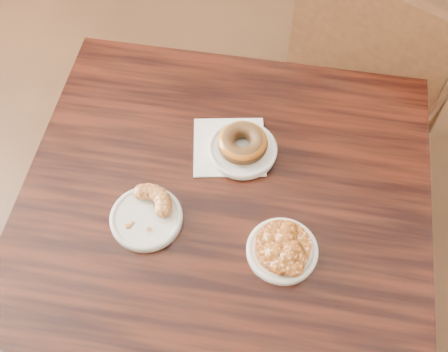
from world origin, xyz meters
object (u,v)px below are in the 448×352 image
at_px(chair_far, 381,67).
at_px(cruller_fragment, 145,213).
at_px(cafe_table, 223,274).
at_px(apple_fritter, 283,246).
at_px(glazed_donut, 243,143).

xyz_separation_m(chair_far, cruller_fragment, (-0.36, -0.92, 0.33)).
distance_m(cafe_table, apple_fritter, 0.44).
distance_m(chair_far, apple_fritter, 0.95).
xyz_separation_m(cafe_table, cruller_fragment, (-0.14, -0.09, 0.40)).
relative_size(chair_far, cruller_fragment, 7.45).
relative_size(cafe_table, apple_fritter, 5.76).
bearing_deg(cafe_table, cruller_fragment, -159.21).
xyz_separation_m(cafe_table, glazed_donut, (-0.01, 0.15, 0.41)).
relative_size(cafe_table, chair_far, 0.99).
bearing_deg(chair_far, apple_fritter, 100.26).
distance_m(cafe_table, chair_far, 0.86).
bearing_deg(cafe_table, glazed_donut, 82.10).
distance_m(chair_far, glazed_donut, 0.79).
relative_size(chair_far, glazed_donut, 7.93).
bearing_deg(glazed_donut, apple_fritter, -51.27).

